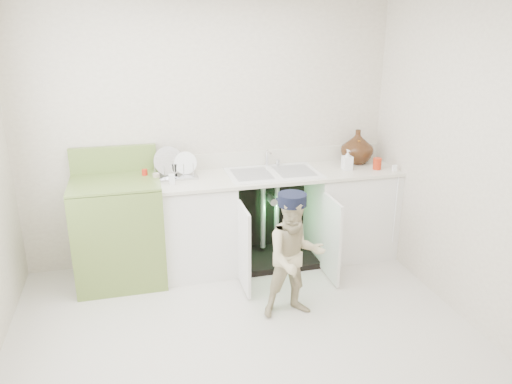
# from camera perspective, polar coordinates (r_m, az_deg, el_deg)

# --- Properties ---
(ground) EXTENTS (3.50, 3.50, 0.00)m
(ground) POSITION_cam_1_polar(r_m,az_deg,el_deg) (3.88, -1.12, -16.44)
(ground) COLOR beige
(ground) RESTS_ON ground
(room_shell) EXTENTS (6.00, 5.50, 1.26)m
(room_shell) POSITION_cam_1_polar(r_m,az_deg,el_deg) (3.32, -1.26, 1.41)
(room_shell) COLOR beige
(room_shell) RESTS_ON ground
(counter_run) EXTENTS (2.44, 1.02, 1.23)m
(counter_run) POSITION_cam_1_polar(r_m,az_deg,el_deg) (4.82, 2.23, -2.61)
(counter_run) COLOR silver
(counter_run) RESTS_ON ground
(avocado_stove) EXTENTS (0.76, 0.65, 1.18)m
(avocado_stove) POSITION_cam_1_polar(r_m,az_deg,el_deg) (4.62, -15.38, -4.17)
(avocado_stove) COLOR olive
(avocado_stove) RESTS_ON ground
(repair_worker) EXTENTS (0.49, 0.81, 1.02)m
(repair_worker) POSITION_cam_1_polar(r_m,az_deg,el_deg) (3.93, 4.44, -7.28)
(repair_worker) COLOR beige
(repair_worker) RESTS_ON ground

